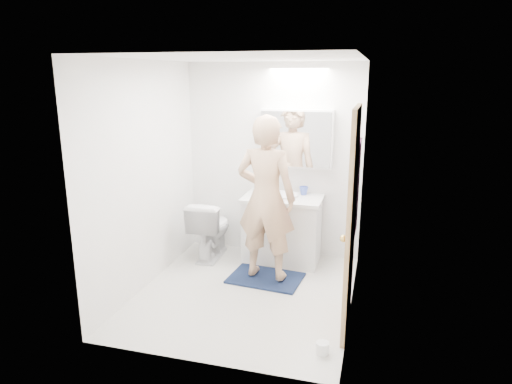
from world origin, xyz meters
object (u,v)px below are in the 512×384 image
(vanity_cabinet, at_px, (282,231))
(soap_bottle_b, at_px, (269,185))
(medicine_cabinet, at_px, (296,139))
(toilet, at_px, (211,228))
(soap_bottle_a, at_px, (263,183))
(toilet_paper_roll, at_px, (322,348))
(person, at_px, (266,198))
(toothbrush_cup, at_px, (304,191))

(vanity_cabinet, height_order, soap_bottle_b, soap_bottle_b)
(medicine_cabinet, xyz_separation_m, soap_bottle_b, (-0.33, -0.03, -0.59))
(medicine_cabinet, relative_size, toilet, 1.18)
(toilet, bearing_deg, soap_bottle_a, -157.57)
(medicine_cabinet, xyz_separation_m, toilet, (-1.01, -0.33, -1.13))
(soap_bottle_b, distance_m, toilet_paper_roll, 2.38)
(person, height_order, soap_bottle_b, person)
(medicine_cabinet, relative_size, toothbrush_cup, 7.99)
(vanity_cabinet, relative_size, soap_bottle_b, 5.25)
(vanity_cabinet, distance_m, toothbrush_cup, 0.56)
(person, bearing_deg, soap_bottle_a, -67.27)
(vanity_cabinet, distance_m, soap_bottle_a, 0.64)
(medicine_cabinet, bearing_deg, person, -102.42)
(soap_bottle_a, height_order, toilet_paper_roll, soap_bottle_a)
(person, distance_m, toilet_paper_roll, 1.74)
(soap_bottle_b, bearing_deg, vanity_cabinet, -39.86)
(vanity_cabinet, bearing_deg, toothbrush_cup, 35.32)
(vanity_cabinet, height_order, medicine_cabinet, medicine_cabinet)
(toilet, height_order, soap_bottle_a, soap_bottle_a)
(toilet, xyz_separation_m, soap_bottle_a, (0.61, 0.27, 0.56))
(person, distance_m, toothbrush_cup, 0.80)
(toothbrush_cup, xyz_separation_m, toilet_paper_roll, (0.51, -1.99, -0.82))
(vanity_cabinet, xyz_separation_m, soap_bottle_b, (-0.22, 0.18, 0.52))
(vanity_cabinet, bearing_deg, soap_bottle_b, 140.14)
(soap_bottle_b, bearing_deg, person, -78.67)
(soap_bottle_b, distance_m, toothbrush_cup, 0.44)
(vanity_cabinet, relative_size, medicine_cabinet, 1.02)
(toilet, bearing_deg, vanity_cabinet, -173.84)
(toilet_paper_roll, bearing_deg, medicine_cabinet, 107.14)
(soap_bottle_b, bearing_deg, toilet_paper_roll, -64.57)
(person, relative_size, toilet_paper_roll, 16.43)
(toilet, relative_size, toothbrush_cup, 6.79)
(toothbrush_cup, relative_size, toilet_paper_roll, 1.00)
(toilet_paper_roll, bearing_deg, vanity_cabinet, 112.02)
(toothbrush_cup, height_order, toilet_paper_roll, toothbrush_cup)
(toilet, distance_m, soap_bottle_a, 0.87)
(vanity_cabinet, height_order, toilet_paper_roll, vanity_cabinet)
(soap_bottle_a, bearing_deg, soap_bottle_b, 22.37)
(person, xyz_separation_m, toilet_paper_roll, (0.80, -1.25, -0.90))
(medicine_cabinet, relative_size, toilet_paper_roll, 8.00)
(toothbrush_cup, bearing_deg, soap_bottle_a, -178.89)
(soap_bottle_a, relative_size, toilet_paper_roll, 2.14)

